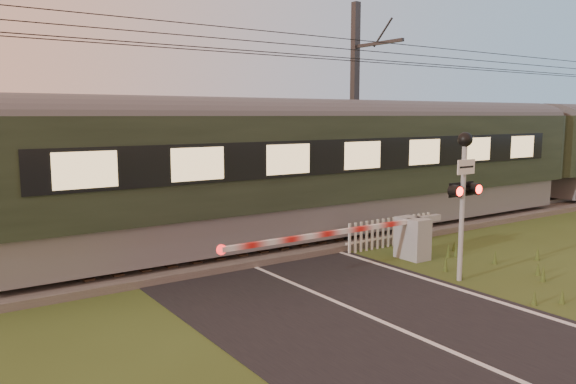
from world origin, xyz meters
TOP-DOWN VIEW (x-y plane):
  - ground at (0.00, 0.00)m, footprint 160.00×160.00m
  - road at (0.02, -0.23)m, footprint 6.00×140.00m
  - track_bed at (0.00, 6.50)m, footprint 140.00×3.40m
  - overhead_wires at (0.00, 6.50)m, footprint 120.00×0.62m
  - train at (14.57, 6.50)m, footprint 42.50×2.93m
  - boom_gate at (3.64, 3.27)m, footprint 6.82×0.85m
  - crossing_signal at (3.36, 1.24)m, footprint 0.87×0.36m
  - picket_fence at (4.47, 4.60)m, footprint 3.36×0.07m
  - catenary_mast at (6.64, 8.73)m, footprint 0.25×2.47m

SIDE VIEW (x-z plane):
  - ground at x=0.00m, z-range 0.00..0.00m
  - road at x=0.02m, z-range 0.00..0.03m
  - track_bed at x=0.00m, z-range -0.13..0.26m
  - picket_fence at x=4.47m, z-range 0.00..0.86m
  - boom_gate at x=3.64m, z-range 0.05..1.19m
  - train at x=14.57m, z-range 0.28..4.24m
  - crossing_signal at x=3.36m, z-range 0.64..4.08m
  - catenary_mast at x=6.64m, z-range 0.14..7.95m
  - overhead_wires at x=0.00m, z-range 5.41..6.04m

